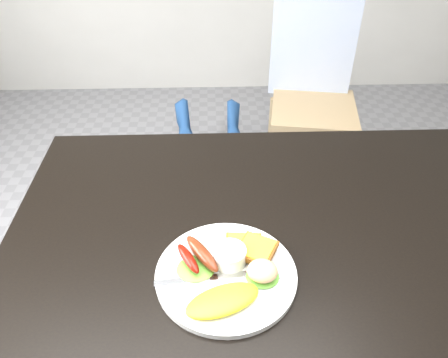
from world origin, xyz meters
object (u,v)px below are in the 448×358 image
at_px(dining_table, 277,234).
at_px(person, 216,77).
at_px(dining_chair, 314,111).
at_px(plate, 226,275).

xyz_separation_m(dining_table, person, (-0.12, 0.73, 0.05)).
height_order(dining_table, dining_chair, dining_table).
bearing_deg(dining_chair, plate, -101.35).
height_order(person, plate, person).
bearing_deg(person, plate, 86.31).
xyz_separation_m(dining_table, plate, (-0.12, -0.13, 0.03)).
bearing_deg(plate, dining_table, 48.11).
distance_m(dining_chair, plate, 1.31).
distance_m(dining_table, plate, 0.18).
relative_size(dining_table, plate, 4.30).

